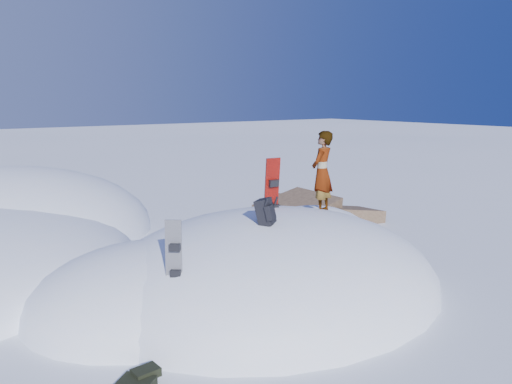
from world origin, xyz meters
TOP-DOWN VIEW (x-y plane):
  - ground at (0.00, 0.00)m, footprint 120.00×120.00m
  - snow_mound at (-0.17, 0.24)m, footprint 8.00×6.00m
  - rock_outcrop at (3.72, 3.01)m, footprint 4.68×4.41m
  - snowboard_red at (0.47, 0.56)m, footprint 0.34×0.26m
  - snowboard_dark at (-2.38, -0.73)m, footprint 0.25×0.26m
  - backpack at (-0.43, -0.45)m, footprint 0.46×0.51m
  - person at (1.65, 0.36)m, footprint 0.75×0.64m

SIDE VIEW (x-z plane):
  - ground at x=0.00m, z-range 0.00..0.00m
  - snow_mound at x=-0.17m, z-range -1.50..1.50m
  - rock_outcrop at x=3.72m, z-range -0.82..0.85m
  - snowboard_dark at x=-2.38m, z-range 0.51..1.87m
  - snowboard_red at x=0.47m, z-range 0.80..2.50m
  - backpack at x=-0.43m, z-range 1.39..1.95m
  - person at x=1.65m, z-range 1.23..2.98m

